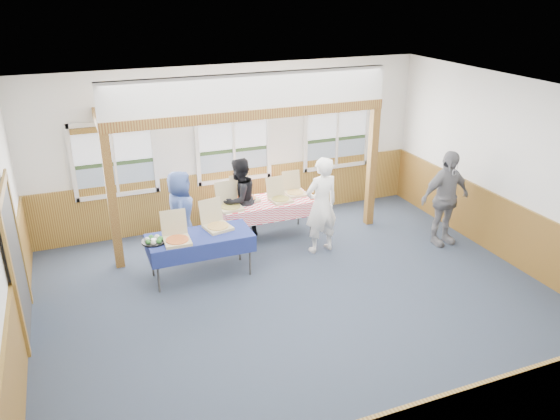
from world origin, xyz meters
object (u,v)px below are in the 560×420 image
Objects in this scene: table_left at (200,238)px; woman_white at (321,205)px; person_grey at (445,198)px; man_blue at (181,213)px; woman_black at (239,200)px; table_right at (266,204)px.

woman_white is (2.28, 0.10, 0.21)m from table_left.
man_blue is at bearing 159.04° from person_grey.
person_grey reaches higher than table_left.
woman_black is 1.16m from man_blue.
table_right is 1.23× the size of man_blue.
table_left is 2.29m from woman_white.
woman_white reaches higher than woman_black.
man_blue is at bearing -27.42° from woman_white.
woman_white is (0.72, -0.92, 0.20)m from table_right.
man_blue is (-0.10, 0.99, 0.09)m from table_left.
woman_white is at bearing 108.17° from woman_black.
person_grey is at bearing -14.81° from table_right.
woman_black is (-0.50, 0.12, 0.11)m from table_right.
woman_white is at bearing -40.35° from table_right.
table_right is at bearing 135.12° from woman_black.
woman_black is at bearing 31.60° from table_left.
table_right is 1.06× the size of person_grey.
person_grey reaches higher than table_right.
table_left is 0.97× the size of table_right.
table_left is 1.02× the size of person_grey.
woman_white is 1.60m from woman_black.
man_blue is at bearing -167.71° from table_right.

